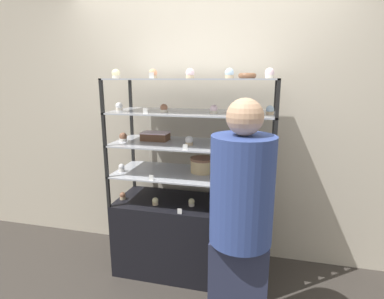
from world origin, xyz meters
TOP-DOWN VIEW (x-y plane):
  - ground_plane at (0.00, 0.00)m, footprint 20.00×20.00m
  - back_wall at (0.00, 0.41)m, footprint 8.00×0.05m
  - display_base at (0.00, 0.00)m, footprint 1.34×0.53m
  - display_riser_lower at (0.00, 0.00)m, footprint 1.34×0.53m
  - display_riser_middle at (0.00, 0.00)m, footprint 1.34×0.53m
  - display_riser_upper at (0.00, 0.00)m, footprint 1.34×0.53m
  - display_riser_top at (0.00, 0.00)m, footprint 1.34×0.53m
  - layer_cake_centerpiece at (0.08, 0.06)m, footprint 0.21×0.21m
  - sheet_cake_frosted at (-0.34, 0.05)m, footprint 0.23×0.15m
  - cupcake_0 at (-0.62, -0.08)m, footprint 0.05×0.05m
  - cupcake_1 at (-0.29, -0.12)m, footprint 0.05×0.05m
  - cupcake_2 at (0.01, -0.07)m, footprint 0.05×0.05m
  - cupcake_3 at (0.32, -0.08)m, footprint 0.05×0.05m
  - cupcake_4 at (0.60, -0.12)m, footprint 0.05×0.05m
  - price_tag_0 at (-0.04, -0.25)m, footprint 0.04×0.00m
  - cupcake_5 at (-0.61, -0.09)m, footprint 0.05×0.05m
  - cupcake_6 at (0.61, -0.12)m, footprint 0.05×0.05m
  - price_tag_1 at (-0.27, -0.25)m, footprint 0.04×0.00m
  - cupcake_7 at (-0.60, -0.05)m, footprint 0.06×0.06m
  - cupcake_8 at (-0.01, -0.07)m, footprint 0.06×0.06m
  - cupcake_9 at (0.62, -0.09)m, footprint 0.06×0.06m
  - price_tag_2 at (0.01, -0.25)m, footprint 0.04×0.00m
  - cupcake_10 at (-0.62, -0.05)m, footprint 0.06×0.06m
  - cupcake_11 at (-0.20, -0.12)m, footprint 0.06×0.06m
  - cupcake_12 at (0.20, -0.10)m, footprint 0.06×0.06m
  - cupcake_13 at (0.61, -0.06)m, footprint 0.06×0.06m
  - price_tag_3 at (-0.30, -0.25)m, footprint 0.04×0.00m
  - cupcake_14 at (-0.62, -0.08)m, footprint 0.07×0.07m
  - cupcake_15 at (-0.31, -0.05)m, footprint 0.07×0.07m
  - cupcake_16 at (0.01, -0.11)m, footprint 0.07×0.07m
  - cupcake_17 at (0.31, -0.09)m, footprint 0.07×0.07m
  - cupcake_18 at (0.59, -0.08)m, footprint 0.07×0.07m
  - price_tag_4 at (-0.25, -0.25)m, footprint 0.04×0.00m
  - donut_glazed at (0.43, 0.04)m, footprint 0.14×0.14m
  - customer_figure at (0.47, -0.68)m, footprint 0.38×0.38m

SIDE VIEW (x-z plane):
  - ground_plane at x=0.00m, z-range 0.00..0.00m
  - display_base at x=0.00m, z-range 0.00..0.66m
  - price_tag_0 at x=-0.04m, z-range 0.66..0.71m
  - cupcake_0 at x=-0.62m, z-range 0.66..0.73m
  - cupcake_1 at x=-0.29m, z-range 0.66..0.73m
  - cupcake_2 at x=0.01m, z-range 0.66..0.73m
  - cupcake_3 at x=0.32m, z-range 0.66..0.73m
  - cupcake_4 at x=0.60m, z-range 0.66..0.73m
  - customer_figure at x=0.47m, z-range 0.06..1.67m
  - display_riser_lower at x=0.00m, z-range 0.78..1.04m
  - price_tag_1 at x=-0.27m, z-range 0.93..0.97m
  - cupcake_5 at x=-0.61m, z-range 0.93..1.00m
  - cupcake_6 at x=0.61m, z-range 0.93..1.00m
  - layer_cake_centerpiece at x=0.08m, z-range 0.93..1.06m
  - display_riser_middle at x=0.00m, z-range 1.04..1.31m
  - price_tag_2 at x=0.01m, z-range 1.19..1.23m
  - cupcake_7 at x=-0.60m, z-range 1.19..1.26m
  - cupcake_8 at x=-0.01m, z-range 1.19..1.26m
  - cupcake_9 at x=0.62m, z-range 1.19..1.26m
  - sheet_cake_frosted at x=-0.34m, z-range 1.19..1.26m
  - back_wall at x=0.00m, z-range 0.00..2.60m
  - display_riser_upper at x=0.00m, z-range 1.31..1.57m
  - price_tag_3 at x=-0.30m, z-range 1.45..1.50m
  - cupcake_10 at x=-0.62m, z-range 1.45..1.52m
  - cupcake_11 at x=-0.20m, z-range 1.45..1.52m
  - cupcake_12 at x=0.20m, z-range 1.45..1.52m
  - cupcake_13 at x=0.61m, z-range 1.45..1.52m
  - display_riser_top at x=0.00m, z-range 1.57..1.83m
  - donut_glazed at x=0.43m, z-range 1.72..1.76m
  - price_tag_4 at x=-0.25m, z-range 1.72..1.76m
  - cupcake_14 at x=-0.62m, z-range 1.71..1.79m
  - cupcake_15 at x=-0.31m, z-range 1.71..1.79m
  - cupcake_16 at x=0.01m, z-range 1.71..1.79m
  - cupcake_17 at x=0.31m, z-range 1.71..1.79m
  - cupcake_18 at x=0.59m, z-range 1.71..1.79m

